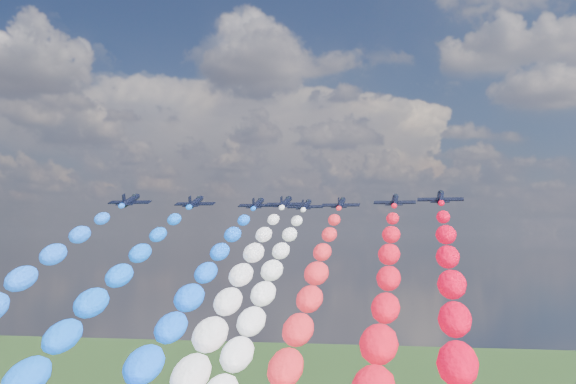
# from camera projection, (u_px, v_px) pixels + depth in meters

# --- Properties ---
(jet_0) EXTENTS (9.30, 12.38, 5.51)m
(jet_0) POSITION_uv_depth(u_px,v_px,m) (131.00, 200.00, 154.87)
(jet_0) COLOR black
(jet_1) EXTENTS (8.73, 11.97, 5.51)m
(jet_1) POSITION_uv_depth(u_px,v_px,m) (196.00, 202.00, 163.04)
(jet_1) COLOR black
(trail_1) EXTENTS (6.60, 128.98, 55.44)m
(trail_1) POSITION_uv_depth(u_px,v_px,m) (45.00, 377.00, 96.72)
(trail_1) COLOR blue
(jet_2) EXTENTS (8.94, 12.12, 5.51)m
(jet_2) POSITION_uv_depth(u_px,v_px,m) (258.00, 204.00, 172.16)
(jet_2) COLOR black
(trail_2) EXTENTS (6.60, 128.98, 55.44)m
(trail_2) POSITION_uv_depth(u_px,v_px,m) (159.00, 364.00, 105.85)
(trail_2) COLOR blue
(jet_3) EXTENTS (9.17, 12.29, 5.51)m
(jet_3) POSITION_uv_depth(u_px,v_px,m) (286.00, 203.00, 165.10)
(jet_3) COLOR black
(trail_3) EXTENTS (6.60, 128.98, 55.44)m
(trail_3) POSITION_uv_depth(u_px,v_px,m) (198.00, 374.00, 98.78)
(trail_3) COLOR silver
(jet_4) EXTENTS (9.17, 12.28, 5.51)m
(jet_4) POSITION_uv_depth(u_px,v_px,m) (306.00, 205.00, 180.36)
(jet_4) COLOR black
(trail_4) EXTENTS (6.60, 128.98, 55.44)m
(trail_4) POSITION_uv_depth(u_px,v_px,m) (243.00, 355.00, 114.04)
(trail_4) COLOR white
(jet_5) EXTENTS (8.95, 12.13, 5.51)m
(jet_5) POSITION_uv_depth(u_px,v_px,m) (341.00, 203.00, 169.81)
(jet_5) COLOR black
(trail_5) EXTENTS (6.60, 128.98, 55.44)m
(trail_5) POSITION_uv_depth(u_px,v_px,m) (293.00, 367.00, 103.49)
(trail_5) COLOR red
(jet_6) EXTENTS (8.92, 12.11, 5.51)m
(jet_6) POSITION_uv_depth(u_px,v_px,m) (395.00, 201.00, 155.38)
(jet_6) COLOR black
(jet_7) EXTENTS (9.29, 12.37, 5.51)m
(jet_7) POSITION_uv_depth(u_px,v_px,m) (440.00, 197.00, 141.89)
(jet_7) COLOR black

